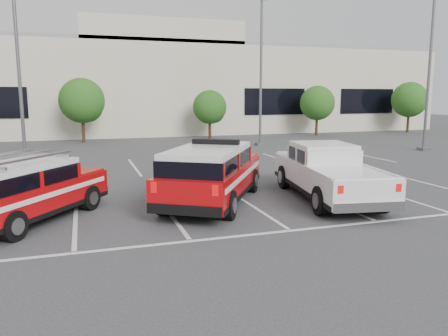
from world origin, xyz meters
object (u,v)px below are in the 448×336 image
object	(u,v)px
tree_right	(318,104)
light_pole_mid	(261,72)
tree_mid_left	(83,102)
tree_far_right	(410,101)
ladder_suv	(26,195)
light_pole_left	(18,62)
light_pole_right	(429,69)
fire_chief_suv	(212,178)
convention_building	(135,84)
white_pickup	(327,177)
tree_mid_right	(211,108)

from	to	relation	value
tree_right	light_pole_mid	distance (m)	10.38
tree_right	tree_mid_left	bearing A→B (deg)	180.00
tree_mid_left	tree_far_right	size ratio (longest dim) A/B	1.00
tree_right	ladder_suv	size ratio (longest dim) A/B	0.87
tree_mid_left	light_pole_mid	world-z (taller)	light_pole_mid
light_pole_left	light_pole_right	bearing A→B (deg)	-4.76
fire_chief_suv	ladder_suv	distance (m)	5.57
convention_building	white_pickup	bearing A→B (deg)	-85.23
fire_chief_suv	tree_far_right	bearing A→B (deg)	70.92
tree_far_right	fire_chief_suv	xyz separation A→B (m)	(-26.20, -21.37, -2.19)
tree_right	light_pole_right	xyz separation A→B (m)	(0.91, -12.05, 2.41)
tree_mid_left	light_pole_left	xyz separation A→B (m)	(-3.09, -10.05, 2.14)
convention_building	tree_mid_right	size ratio (longest dim) A/B	15.04
tree_mid_right	tree_right	distance (m)	10.00
tree_mid_left	light_pole_mid	bearing A→B (deg)	-26.92
tree_far_right	ladder_suv	size ratio (longest dim) A/B	0.95
convention_building	tree_right	distance (m)	17.96
light_pole_left	light_pole_right	world-z (taller)	same
convention_building	tree_far_right	xyz separation A→B (m)	(24.91, -9.82, -1.68)
light_pole_left	white_pickup	distance (m)	16.71
tree_far_right	light_pole_left	xyz separation A→B (m)	(-33.09, -10.05, 2.14)
tree_mid_right	light_pole_left	bearing A→B (deg)	-142.50
tree_mid_right	tree_right	world-z (taller)	tree_right
tree_mid_left	light_pole_left	distance (m)	10.73
light_pole_left	convention_building	bearing A→B (deg)	67.61
light_pole_right	white_pickup	bearing A→B (deg)	-143.00
light_pole_mid	tree_right	bearing A→B (deg)	36.77
tree_mid_right	tree_right	xyz separation A→B (m)	(10.00, 0.00, 0.27)
convention_building	tree_far_right	bearing A→B (deg)	-21.51
tree_far_right	ladder_suv	xyz separation A→B (m)	(-31.75, -21.85, -2.27)
tree_right	white_pickup	world-z (taller)	tree_right
tree_mid_left	tree_right	world-z (taller)	tree_mid_left
tree_far_right	light_pole_right	size ratio (longest dim) A/B	0.47
light_pole_right	fire_chief_suv	world-z (taller)	light_pole_right
ladder_suv	tree_mid_left	bearing A→B (deg)	121.22
tree_right	fire_chief_suv	bearing A→B (deg)	-127.16
fire_chief_suv	white_pickup	bearing A→B (deg)	23.14
light_pole_left	light_pole_right	distance (m)	24.08
light_pole_right	tree_mid_left	bearing A→B (deg)	150.05
tree_mid_right	convention_building	bearing A→B (deg)	116.57
ladder_suv	tree_far_right	bearing A→B (deg)	70.34
tree_mid_right	ladder_suv	xyz separation A→B (m)	(-11.75, -21.85, -1.73)
tree_far_right	tree_mid_right	bearing A→B (deg)	-180.00
convention_building	light_pole_left	distance (m)	21.49
tree_far_right	light_pole_mid	size ratio (longest dim) A/B	0.47
tree_right	light_pole_left	distance (m)	25.30
light_pole_mid	ladder_suv	size ratio (longest dim) A/B	2.01
convention_building	tree_mid_right	distance (m)	11.20
tree_mid_right	white_pickup	xyz separation A→B (m)	(-2.26, -21.97, -1.76)
light_pole_right	light_pole_mid	bearing A→B (deg)	146.31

